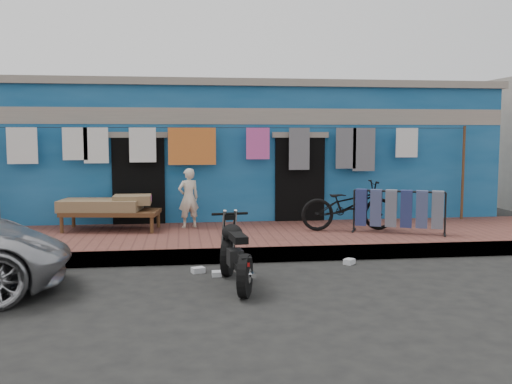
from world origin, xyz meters
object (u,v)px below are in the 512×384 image
jeans_rack (399,211)px  charpoy (111,214)px  bicycle (348,200)px  motorcycle (236,251)px  seated_person (189,198)px

jeans_rack → charpoy: bearing=169.0°
bicycle → motorcycle: size_ratio=1.18×
bicycle → motorcycle: 3.94m
seated_person → jeans_rack: seated_person is taller
motorcycle → bicycle: bearing=43.7°
seated_person → charpoy: seated_person is taller
motorcycle → jeans_rack: 4.25m
bicycle → charpoy: size_ratio=0.90×
charpoy → motorcycle: bearing=-59.2°
seated_person → motorcycle: bearing=79.3°
motorcycle → charpoy: size_ratio=0.76×
charpoy → jeans_rack: bearing=-11.0°
motorcycle → charpoy: 4.21m
seated_person → charpoy: size_ratio=0.58×
bicycle → charpoy: (-4.69, 0.62, -0.27)m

